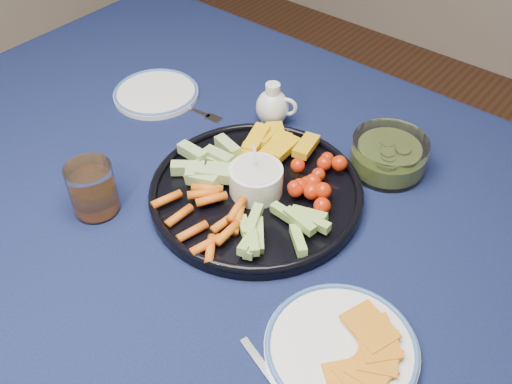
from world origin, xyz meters
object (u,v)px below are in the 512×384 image
Objects in this scene: creamer_pitcher at (273,107)px; pickle_bowl at (388,156)px; juice_tumbler at (93,191)px; side_plate_extra at (156,93)px; crudite_platter at (255,188)px; cheese_plate at (342,347)px; dining_table at (266,255)px.

pickle_bowl is at bearing 5.37° from creamer_pitcher.
juice_tumbler is 0.51× the size of side_plate_extra.
creamer_pitcher is at bearing 119.90° from crudite_platter.
pickle_bowl is 0.65× the size of cheese_plate.
juice_tumbler is at bearing -101.89° from creamer_pitcher.
juice_tumbler is at bearing -146.40° from dining_table.
dining_table is 18.23× the size of creamer_pitcher.
cheese_plate is at bearing -28.79° from dining_table.
creamer_pitcher is 0.67× the size of pickle_bowl.
pickle_bowl is at bearing 111.20° from cheese_plate.
side_plate_extra is (-0.25, -0.08, -0.03)m from creamer_pitcher.
creamer_pitcher is 0.51× the size of side_plate_extra.
crudite_platter reaches higher than dining_table.
creamer_pitcher is 0.25m from pickle_bowl.
side_plate_extra is (-0.50, -0.10, -0.02)m from pickle_bowl.
side_plate_extra is at bearing 157.46° from cheese_plate.
crudite_platter is 0.25m from pickle_bowl.
pickle_bowl is (0.09, 0.25, 0.12)m from dining_table.
juice_tumbler reaches higher than creamer_pitcher.
side_plate_extra is at bearing -162.18° from creamer_pitcher.
crudite_platter is at bearing -60.10° from creamer_pitcher.
pickle_bowl is 0.76× the size of side_plate_extra.
pickle_bowl reaches higher than dining_table.
crudite_platter reaches higher than pickle_bowl.
crudite_platter is at bearing 150.64° from cheese_plate.
cheese_plate reaches higher than dining_table.
juice_tumbler is (-0.19, -0.19, 0.02)m from crudite_platter.
side_plate_extra is at bearing 163.31° from crudite_platter.
juice_tumbler is at bearing -129.00° from pickle_bowl.
crudite_platter is 0.32m from cheese_plate.
pickle_bowl is 0.40m from cheese_plate.
cheese_plate is (0.28, -0.16, -0.01)m from crudite_platter.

